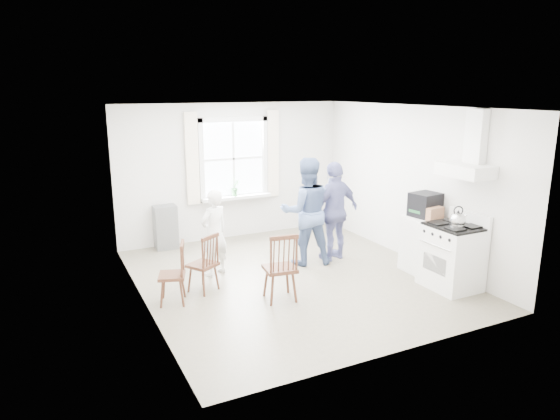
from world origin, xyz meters
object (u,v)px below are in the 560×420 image
object	(u,v)px
windsor_chair_b	(282,261)
person_mid	(306,211)
gas_stove	(452,256)
person_right	(335,211)
windsor_chair_a	(207,257)
stereo_stack	(425,205)
windsor_chair_c	(178,266)
person_left	(214,233)
low_cabinet	(422,244)

from	to	relation	value
windsor_chair_b	person_mid	world-z (taller)	person_mid
gas_stove	person_right	size ratio (longest dim) A/B	0.66
windsor_chair_a	windsor_chair_b	size ratio (longest dim) A/B	0.88
gas_stove	person_mid	distance (m)	2.37
stereo_stack	windsor_chair_c	world-z (taller)	stereo_stack
gas_stove	person_right	xyz separation A→B (m)	(-0.86, 1.84, 0.36)
windsor_chair_c	person_left	xyz separation A→B (m)	(0.78, 0.80, 0.15)
person_left	stereo_stack	bearing A→B (deg)	134.51
stereo_stack	windsor_chair_c	distance (m)	3.90
windsor_chair_b	person_mid	xyz separation A→B (m)	(1.06, 1.25, 0.29)
stereo_stack	person_right	world-z (taller)	person_right
windsor_chair_a	windsor_chair_c	size ratio (longest dim) A/B	1.01
stereo_stack	windsor_chair_b	bearing A→B (deg)	-177.24
stereo_stack	windsor_chair_b	distance (m)	2.61
person_right	person_mid	bearing A→B (deg)	-13.34
windsor_chair_b	low_cabinet	bearing A→B (deg)	1.95
stereo_stack	windsor_chair_a	xyz separation A→B (m)	(-3.36, 0.66, -0.56)
stereo_stack	person_mid	xyz separation A→B (m)	(-1.51, 1.13, -0.20)
windsor_chair_b	person_left	bearing A→B (deg)	108.66
windsor_chair_a	person_left	xyz separation A→B (m)	(0.32, 0.63, 0.15)
stereo_stack	person_right	size ratio (longest dim) A/B	0.28
low_cabinet	stereo_stack	distance (m)	0.64
windsor_chair_a	windsor_chair_b	bearing A→B (deg)	-44.46
windsor_chair_b	gas_stove	bearing A→B (deg)	-14.02
gas_stove	stereo_stack	xyz separation A→B (m)	(0.10, 0.74, 0.60)
windsor_chair_c	person_mid	xyz separation A→B (m)	(2.32, 0.63, 0.36)
stereo_stack	windsor_chair_c	xyz separation A→B (m)	(-3.83, 0.50, -0.56)
low_cabinet	windsor_chair_b	distance (m)	2.54
windsor_chair_b	person_right	world-z (taller)	person_right
low_cabinet	person_left	distance (m)	3.30
gas_stove	windsor_chair_a	xyz separation A→B (m)	(-3.26, 1.40, 0.05)
windsor_chair_b	windsor_chair_c	size ratio (longest dim) A/B	1.14
stereo_stack	person_right	distance (m)	1.48
windsor_chair_b	person_left	world-z (taller)	person_left
low_cabinet	person_right	size ratio (longest dim) A/B	0.53
person_right	person_left	bearing A→B (deg)	-16.06
windsor_chair_a	person_mid	bearing A→B (deg)	14.02
person_left	person_right	size ratio (longest dim) A/B	0.81
windsor_chair_a	low_cabinet	bearing A→B (deg)	-11.86
gas_stove	person_mid	size ratio (longest dim) A/B	0.63
low_cabinet	stereo_stack	bearing A→B (deg)	47.20
windsor_chair_a	person_right	world-z (taller)	person_right
low_cabinet	person_mid	xyz separation A→B (m)	(-1.47, 1.16, 0.44)
person_right	low_cabinet	bearing A→B (deg)	118.41
windsor_chair_b	person_mid	distance (m)	1.66
low_cabinet	stereo_stack	world-z (taller)	stereo_stack
gas_stove	person_mid	bearing A→B (deg)	126.93
person_mid	person_right	size ratio (longest dim) A/B	1.06
gas_stove	person_mid	world-z (taller)	person_mid
windsor_chair_c	person_mid	bearing A→B (deg)	15.13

